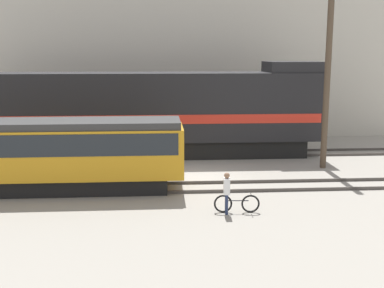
{
  "coord_description": "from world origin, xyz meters",
  "views": [
    {
      "loc": [
        -1.75,
        -22.2,
        5.87
      ],
      "look_at": [
        -0.27,
        -0.92,
        1.8
      ],
      "focal_mm": 45.0,
      "sensor_mm": 36.0,
      "label": 1
    }
  ],
  "objects_px": {
    "freight_locomotive": "(139,113)",
    "person": "(227,189)",
    "streetcar": "(46,151)",
    "utility_pole_left": "(327,78)",
    "bicycle": "(237,204)"
  },
  "relations": [
    {
      "from": "person",
      "to": "freight_locomotive",
      "type": "bearing_deg",
      "value": 109.02
    },
    {
      "from": "bicycle",
      "to": "person",
      "type": "bearing_deg",
      "value": -162.99
    },
    {
      "from": "person",
      "to": "utility_pole_left",
      "type": "distance_m",
      "value": 9.85
    },
    {
      "from": "streetcar",
      "to": "utility_pole_left",
      "type": "relative_size",
      "value": 1.25
    },
    {
      "from": "streetcar",
      "to": "utility_pole_left",
      "type": "height_order",
      "value": "utility_pole_left"
    },
    {
      "from": "streetcar",
      "to": "utility_pole_left",
      "type": "distance_m",
      "value": 13.95
    },
    {
      "from": "freight_locomotive",
      "to": "person",
      "type": "relative_size",
      "value": 13.2
    },
    {
      "from": "freight_locomotive",
      "to": "bicycle",
      "type": "xyz_separation_m",
      "value": [
        3.97,
        -10.21,
        -2.15
      ]
    },
    {
      "from": "bicycle",
      "to": "utility_pole_left",
      "type": "distance_m",
      "value": 9.77
    },
    {
      "from": "bicycle",
      "to": "person",
      "type": "xyz_separation_m",
      "value": [
        -0.4,
        -0.12,
        0.6
      ]
    },
    {
      "from": "streetcar",
      "to": "bicycle",
      "type": "relative_size",
      "value": 6.76
    },
    {
      "from": "freight_locomotive",
      "to": "person",
      "type": "height_order",
      "value": "freight_locomotive"
    },
    {
      "from": "freight_locomotive",
      "to": "bicycle",
      "type": "height_order",
      "value": "freight_locomotive"
    },
    {
      "from": "bicycle",
      "to": "person",
      "type": "height_order",
      "value": "person"
    },
    {
      "from": "streetcar",
      "to": "bicycle",
      "type": "xyz_separation_m",
      "value": [
        7.62,
        -3.33,
        -1.41
      ]
    }
  ]
}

